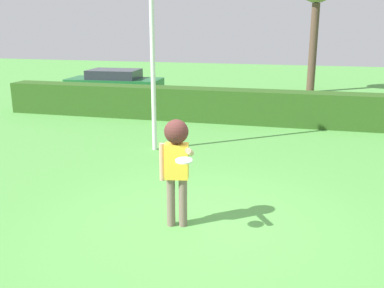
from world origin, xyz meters
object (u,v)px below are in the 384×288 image
(person, at_px, (176,157))
(parked_car_green, at_px, (115,82))
(lamppost, at_px, (152,29))
(frisbee, at_px, (184,160))

(person, distance_m, parked_car_green, 13.63)
(lamppost, bearing_deg, parked_car_green, 120.64)
(person, xyz_separation_m, frisbee, (0.24, -0.41, 0.09))
(person, relative_size, lamppost, 0.32)
(lamppost, relative_size, parked_car_green, 1.31)
(person, distance_m, frisbee, 0.48)
(lamppost, height_order, parked_car_green, lamppost)
(person, bearing_deg, parked_car_green, 118.25)
(person, relative_size, frisbee, 6.98)
(parked_car_green, bearing_deg, lamppost, -59.36)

